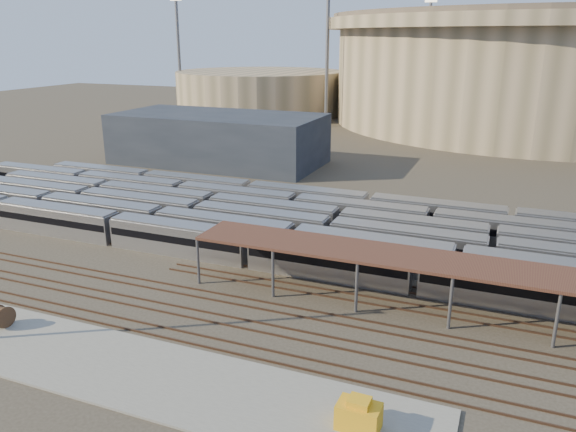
% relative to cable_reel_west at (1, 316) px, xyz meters
% --- Properties ---
extents(ground, '(420.00, 420.00, 0.00)m').
position_rel_cable_reel_west_xyz_m(ground, '(19.37, 13.70, -1.19)').
color(ground, '#383026').
rests_on(ground, ground).
extents(apron, '(50.00, 9.00, 0.20)m').
position_rel_cable_reel_west_xyz_m(apron, '(14.37, -1.30, -1.09)').
color(apron, gray).
rests_on(apron, ground).
extents(subway_trains, '(121.59, 23.90, 3.60)m').
position_rel_cable_reel_west_xyz_m(subway_trains, '(18.27, 32.20, 0.61)').
color(subway_trains, silver).
rests_on(subway_trains, ground).
extents(inspection_shed, '(60.30, 6.00, 5.30)m').
position_rel_cable_reel_west_xyz_m(inspection_shed, '(41.37, 17.70, 3.80)').
color(inspection_shed, '#5A5A5F').
rests_on(inspection_shed, ground).
extents(empty_tracks, '(170.00, 9.62, 0.18)m').
position_rel_cable_reel_west_xyz_m(empty_tracks, '(19.37, 8.70, -1.10)').
color(empty_tracks, '#4C3323').
rests_on(empty_tracks, ground).
extents(stadium, '(124.00, 124.00, 32.50)m').
position_rel_cable_reel_west_xyz_m(stadium, '(44.37, 153.70, 15.29)').
color(stadium, tan).
rests_on(stadium, ground).
extents(secondary_arena, '(56.00, 56.00, 14.00)m').
position_rel_cable_reel_west_xyz_m(secondary_arena, '(-40.63, 143.70, 5.81)').
color(secondary_arena, tan).
rests_on(secondary_arena, ground).
extents(service_building, '(42.00, 20.00, 10.00)m').
position_rel_cable_reel_west_xyz_m(service_building, '(-15.63, 68.70, 3.81)').
color(service_building, '#1E232D').
rests_on(service_building, ground).
extents(floodlight_0, '(4.00, 1.00, 38.40)m').
position_rel_cable_reel_west_xyz_m(floodlight_0, '(-10.63, 123.70, 19.46)').
color(floodlight_0, '#5A5A5F').
rests_on(floodlight_0, ground).
extents(floodlight_1, '(4.00, 1.00, 38.40)m').
position_rel_cable_reel_west_xyz_m(floodlight_1, '(-65.63, 133.70, 19.46)').
color(floodlight_1, '#5A5A5F').
rests_on(floodlight_1, ground).
extents(floodlight_3, '(4.00, 1.00, 38.40)m').
position_rel_cable_reel_west_xyz_m(floodlight_3, '(9.37, 173.70, 19.46)').
color(floodlight_3, '#5A5A5F').
rests_on(floodlight_3, ground).
extents(cable_reel_west, '(1.37, 2.11, 1.97)m').
position_rel_cable_reel_west_xyz_m(cable_reel_west, '(0.00, 0.00, 0.00)').
color(cable_reel_west, brown).
rests_on(cable_reel_west, apron).
extents(yellow_equipment, '(2.93, 1.88, 1.79)m').
position_rel_cable_reel_west_xyz_m(yellow_equipment, '(33.21, -1.32, -0.09)').
color(yellow_equipment, orange).
rests_on(yellow_equipment, apron).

